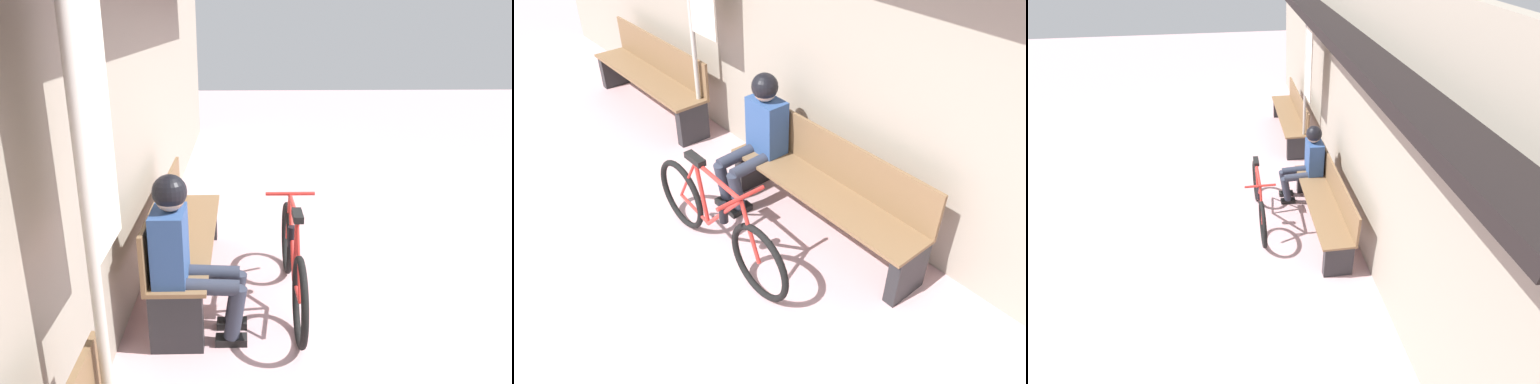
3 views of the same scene
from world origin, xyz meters
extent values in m
plane|color=#C69EA3|center=(0.00, 0.00, 0.00)|extent=(24.00, 24.00, 0.00)
cube|color=#9E9384|center=(0.00, 2.86, 1.60)|extent=(12.00, 0.12, 3.20)
cube|color=brown|center=(-0.05, 2.38, 0.44)|extent=(1.92, 0.42, 0.03)
cube|color=brown|center=(-0.05, 2.58, 0.66)|extent=(1.92, 0.03, 0.40)
cube|color=#232326|center=(-0.96, 2.38, 0.21)|extent=(0.10, 0.36, 0.43)
cube|color=#232326|center=(0.87, 2.38, 0.21)|extent=(0.10, 0.36, 0.43)
torus|color=black|center=(-0.89, 1.55, 0.32)|extent=(0.63, 0.05, 0.63)
torus|color=black|center=(0.17, 1.55, 0.32)|extent=(0.63, 0.05, 0.63)
cylinder|color=red|center=(-0.31, 1.55, 0.79)|extent=(0.57, 0.03, 0.07)
cylinder|color=red|center=(-0.25, 1.55, 0.52)|extent=(0.49, 0.03, 0.54)
cylinder|color=red|center=(-0.54, 1.55, 0.53)|extent=(0.14, 0.03, 0.55)
cylinder|color=red|center=(-0.69, 1.55, 0.29)|extent=(0.40, 0.03, 0.08)
cylinder|color=red|center=(-0.74, 1.55, 0.56)|extent=(0.32, 0.02, 0.50)
cylinder|color=red|center=(0.07, 1.55, 0.55)|extent=(0.22, 0.03, 0.47)
cube|color=black|center=(-0.59, 1.55, 0.83)|extent=(0.20, 0.07, 0.05)
cylinder|color=red|center=(-0.02, 1.55, 0.79)|extent=(0.03, 0.40, 0.03)
cylinder|color=black|center=(-0.25, 1.55, 0.52)|extent=(0.07, 0.07, 0.17)
cylinder|color=#2D3342|center=(-0.90, 2.17, 0.45)|extent=(0.11, 0.43, 0.13)
cylinder|color=#2D3342|center=(-0.90, 1.99, 0.25)|extent=(0.11, 0.17, 0.40)
cube|color=black|center=(-0.90, 2.02, 0.03)|extent=(0.10, 0.22, 0.06)
cylinder|color=#2D3342|center=(-0.70, 2.17, 0.45)|extent=(0.11, 0.43, 0.13)
cylinder|color=#2D3342|center=(-0.70, 1.99, 0.25)|extent=(0.11, 0.17, 0.40)
cube|color=black|center=(-0.70, 2.02, 0.03)|extent=(0.10, 0.22, 0.06)
cube|color=#2D4C84|center=(-0.80, 2.42, 0.71)|extent=(0.34, 0.22, 0.50)
sphere|color=tan|center=(-0.80, 2.40, 1.06)|extent=(0.20, 0.20, 0.20)
sphere|color=black|center=(-0.80, 2.40, 1.09)|extent=(0.23, 0.23, 0.23)
cylinder|color=#B7B2A8|center=(-2.07, 2.52, 1.15)|extent=(0.05, 0.05, 2.31)
cube|color=silver|center=(-1.84, 2.52, 1.75)|extent=(0.40, 0.02, 1.11)
camera|label=1|loc=(-3.83, 1.92, 2.14)|focal=35.00mm
camera|label=2|loc=(2.19, -0.03, 2.90)|focal=35.00mm
camera|label=3|loc=(4.22, 1.23, 3.62)|focal=28.00mm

